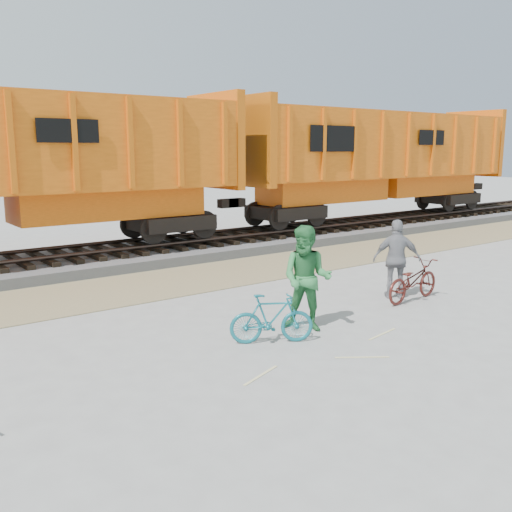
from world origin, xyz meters
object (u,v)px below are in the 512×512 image
(hopper_car_right, at_px, (378,158))
(bicycle_teal, at_px, (272,319))
(person_man, at_px, (307,278))
(person_woman, at_px, (397,259))
(bicycle_maroon, at_px, (413,281))

(hopper_car_right, height_order, bicycle_teal, hopper_car_right)
(person_man, distance_m, person_woman, 3.27)
(bicycle_teal, relative_size, person_woman, 0.82)
(hopper_car_right, relative_size, bicycle_teal, 9.40)
(person_man, height_order, person_woman, person_man)
(bicycle_teal, height_order, person_man, person_man)
(hopper_car_right, height_order, bicycle_maroon, hopper_car_right)
(person_man, bearing_deg, bicycle_maroon, 56.91)
(bicycle_teal, relative_size, bicycle_maroon, 0.84)
(bicycle_teal, xyz_separation_m, bicycle_maroon, (4.33, 0.33, 0.02))
(bicycle_teal, distance_m, person_man, 1.16)
(hopper_car_right, distance_m, bicycle_teal, 15.59)
(bicycle_teal, relative_size, person_man, 0.75)
(hopper_car_right, bearing_deg, bicycle_teal, -145.41)
(hopper_car_right, bearing_deg, bicycle_maroon, -134.74)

